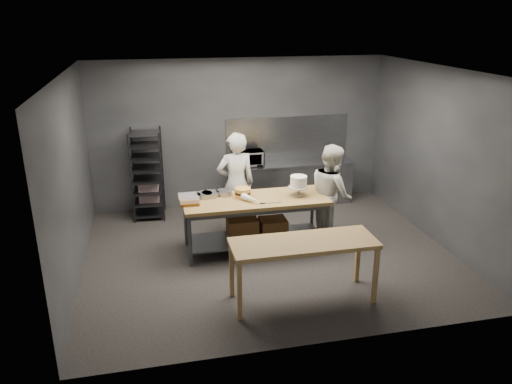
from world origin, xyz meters
TOP-DOWN VIEW (x-y plane):
  - ground at (0.00, 0.00)m, footprint 6.00×6.00m
  - back_wall at (0.00, 2.50)m, footprint 6.00×0.04m
  - work_table at (-0.18, 0.24)m, footprint 2.40×0.90m
  - near_counter at (0.11, -1.49)m, footprint 2.00×0.70m
  - back_counter at (1.00, 2.18)m, footprint 2.60×0.60m
  - splashback_panel at (1.00, 2.48)m, footprint 2.60×0.02m
  - speed_rack at (-1.91, 2.10)m, footprint 0.64×0.69m
  - chef_behind at (-0.38, 0.96)m, footprint 0.72×0.51m
  - chef_right at (1.17, 0.29)m, footprint 0.70×0.88m
  - microwave at (0.13, 2.18)m, footprint 0.54×0.37m
  - frosted_cake_stand at (0.55, 0.20)m, footprint 0.34×0.34m
  - layer_cake at (-0.38, 0.33)m, footprint 0.26×0.26m
  - cake_pans at (-0.96, 0.47)m, footprint 0.84×0.38m
  - piping_bag at (-0.29, 0.05)m, footprint 0.31×0.38m
  - offset_spatula at (-0.04, -0.05)m, footprint 0.36×0.02m
  - pastry_clamshells at (-1.28, 0.27)m, footprint 0.32×0.42m

SIDE VIEW (x-z plane):
  - ground at x=0.00m, z-range 0.00..0.00m
  - back_counter at x=1.00m, z-range 0.00..0.90m
  - work_table at x=-0.18m, z-range 0.11..1.03m
  - near_counter at x=0.11m, z-range 0.36..1.26m
  - speed_rack at x=-1.91m, z-range -0.02..1.73m
  - chef_right at x=1.17m, z-range 0.00..1.74m
  - offset_spatula at x=-0.04m, z-range 0.92..0.93m
  - chef_behind at x=-0.38m, z-range 0.00..1.88m
  - cake_pans at x=-0.96m, z-range 0.92..0.99m
  - pastry_clamshells at x=-1.28m, z-range 0.92..1.03m
  - piping_bag at x=-0.29m, z-range 0.92..1.04m
  - layer_cake at x=-0.38m, z-range 0.92..1.08m
  - microwave at x=0.13m, z-range 0.90..1.20m
  - frosted_cake_stand at x=0.55m, z-range 0.97..1.32m
  - splashback_panel at x=1.00m, z-range 0.90..1.80m
  - back_wall at x=0.00m, z-range 0.00..3.00m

